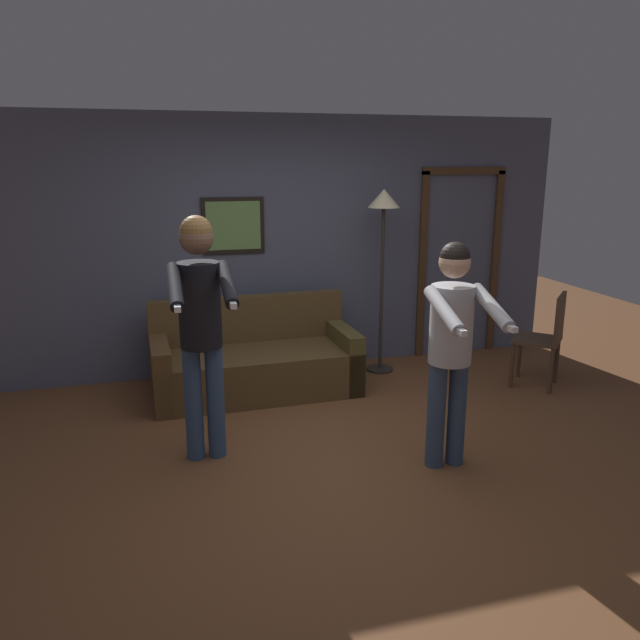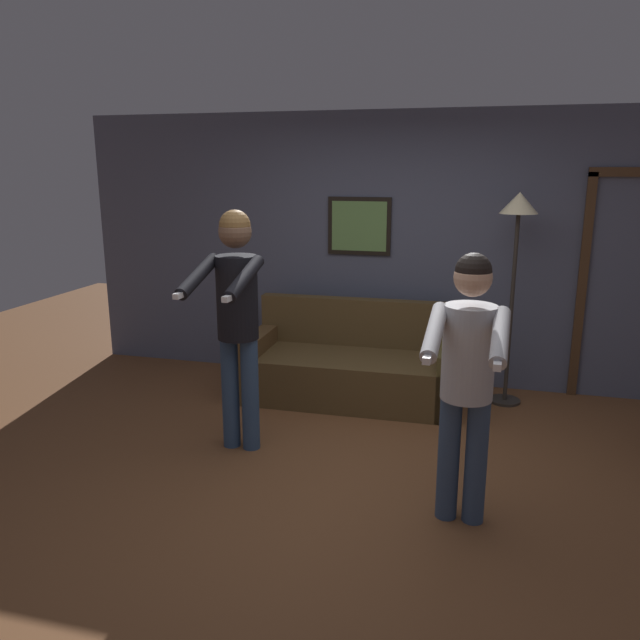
# 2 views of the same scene
# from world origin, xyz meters

# --- Properties ---
(ground_plane) EXTENTS (12.00, 12.00, 0.00)m
(ground_plane) POSITION_xyz_m (0.00, 0.00, 0.00)
(ground_plane) COLOR brown
(back_wall_assembly) EXTENTS (6.40, 0.10, 2.60)m
(back_wall_assembly) POSITION_xyz_m (0.03, 2.17, 1.30)
(back_wall_assembly) COLOR #51576D
(back_wall_assembly) RESTS_ON ground_plane
(couch) EXTENTS (1.92, 0.89, 0.87)m
(couch) POSITION_xyz_m (-0.27, 1.52, 0.28)
(couch) COLOR brown
(couch) RESTS_ON ground_plane
(torchiere_lamp) EXTENTS (0.32, 0.32, 1.88)m
(torchiere_lamp) POSITION_xyz_m (1.10, 1.77, 1.55)
(torchiere_lamp) COLOR #332D28
(torchiere_lamp) RESTS_ON ground_plane
(person_standing_left) EXTENTS (0.44, 0.74, 1.79)m
(person_standing_left) POSITION_xyz_m (-0.86, 0.26, 1.10)
(person_standing_left) COLOR #30496D
(person_standing_left) RESTS_ON ground_plane
(person_standing_right) EXTENTS (0.45, 0.69, 1.63)m
(person_standing_right) POSITION_xyz_m (0.80, -0.33, 0.98)
(person_standing_right) COLOR #354968
(person_standing_right) RESTS_ON ground_plane
(dining_chair_distant) EXTENTS (0.59, 0.59, 0.93)m
(dining_chair_distant) POSITION_xyz_m (2.46, 0.88, 0.53)
(dining_chair_distant) COLOR #4C3828
(dining_chair_distant) RESTS_ON ground_plane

